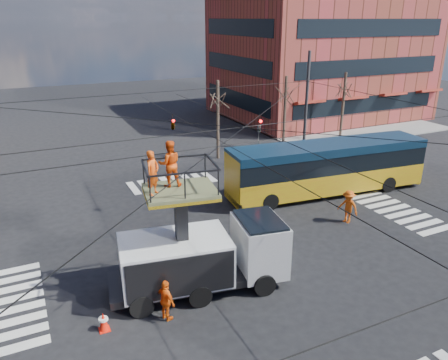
% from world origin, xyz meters
% --- Properties ---
extents(ground, '(120.00, 120.00, 0.00)m').
position_xyz_m(ground, '(0.00, 0.00, 0.00)').
color(ground, black).
rests_on(ground, ground).
extents(sidewalk_ne, '(18.00, 18.00, 0.12)m').
position_xyz_m(sidewalk_ne, '(21.00, 21.00, 0.06)').
color(sidewalk_ne, slate).
rests_on(sidewalk_ne, ground).
extents(crosswalks, '(22.40, 22.40, 0.02)m').
position_xyz_m(crosswalks, '(0.00, 0.00, 0.01)').
color(crosswalks, silver).
rests_on(crosswalks, ground).
extents(building_ne, '(20.06, 16.06, 14.00)m').
position_xyz_m(building_ne, '(21.98, 23.98, 7.00)').
color(building_ne, brown).
rests_on(building_ne, ground).
extents(overhead_network, '(24.24, 24.24, 8.00)m').
position_xyz_m(overhead_network, '(-0.07, 0.40, 4.29)').
color(overhead_network, '#2D2D30').
rests_on(overhead_network, ground).
extents(tree_a, '(2.00, 2.00, 6.00)m').
position_xyz_m(tree_a, '(5.00, 13.50, 4.63)').
color(tree_a, '#382B21').
rests_on(tree_a, ground).
extents(tree_b, '(2.00, 2.00, 6.00)m').
position_xyz_m(tree_b, '(11.00, 13.50, 4.63)').
color(tree_b, '#382B21').
rests_on(tree_b, ground).
extents(tree_c, '(2.00, 2.00, 6.00)m').
position_xyz_m(tree_c, '(17.00, 13.50, 4.63)').
color(tree_c, '#382B21').
rests_on(tree_c, ground).
extents(utility_truck, '(7.28, 3.53, 6.14)m').
position_xyz_m(utility_truck, '(-2.88, -2.07, 2.03)').
color(utility_truck, black).
rests_on(utility_truck, ground).
extents(city_bus, '(12.82, 3.85, 3.20)m').
position_xyz_m(city_bus, '(8.04, 4.06, 1.73)').
color(city_bus, yellow).
rests_on(city_bus, ground).
extents(traffic_cone, '(0.36, 0.36, 0.72)m').
position_xyz_m(traffic_cone, '(-7.04, -2.99, 0.36)').
color(traffic_cone, '#FF1D0A').
rests_on(traffic_cone, ground).
extents(worker_ground, '(0.68, 1.02, 1.61)m').
position_xyz_m(worker_ground, '(-4.87, -3.38, 0.81)').
color(worker_ground, '#EC5C0E').
rests_on(worker_ground, ground).
extents(flagger, '(1.00, 1.32, 1.82)m').
position_xyz_m(flagger, '(6.44, 0.15, 0.91)').
color(flagger, '#F0580F').
rests_on(flagger, ground).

